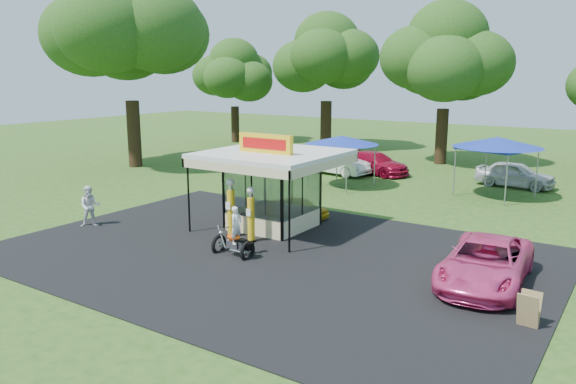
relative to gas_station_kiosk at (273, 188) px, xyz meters
name	(u,v)px	position (x,y,z in m)	size (l,w,h in m)	color
ground	(237,269)	(2.00, -4.99, -1.78)	(120.00, 120.00, 0.00)	#2C4A17
asphalt_apron	(271,253)	(2.00, -2.99, -1.76)	(20.00, 14.00, 0.04)	black
gas_station_kiosk	(273,188)	(0.00, 0.00, 0.00)	(5.40, 5.40, 4.18)	white
gas_pump_left	(231,209)	(-0.60, -2.12, -0.59)	(0.46, 0.46, 2.49)	black
gas_pump_right	(251,216)	(0.49, -2.20, -0.69)	(0.43, 0.43, 2.29)	black
motorcycle	(235,236)	(1.10, -3.98, -1.01)	(1.68, 0.83, 1.99)	black
spare_tires	(245,221)	(-0.87, -0.87, -1.42)	(0.91, 0.63, 0.75)	black
a_frame_sign	(529,310)	(11.35, -4.28, -1.28)	(0.56, 0.52, 0.98)	#593819
kiosk_car	(300,207)	(0.00, 2.21, -1.30)	(1.13, 2.82, 0.96)	gold
pink_sedan	(486,263)	(9.54, -1.73, -1.04)	(2.45, 5.31, 1.48)	#E43E83
spectator_west	(90,206)	(-6.86, -4.26, -0.87)	(0.89, 0.69, 1.83)	white
bg_car_a	(337,163)	(-4.11, 13.23, -1.01)	(1.63, 4.68, 1.54)	white
bg_car_b	(375,163)	(-2.05, 14.79, -1.05)	(2.06, 5.06, 1.47)	#A40C2C
bg_car_c	(515,174)	(6.79, 15.36, -1.02)	(1.80, 4.48, 1.53)	silver
tent_west	(342,141)	(-1.91, 9.81, 0.97)	(4.35, 4.35, 3.04)	gray
tent_east	(498,143)	(6.46, 11.88, 1.20)	(4.71, 4.71, 3.29)	gray
oak_far_a	(234,78)	(-21.03, 23.47, 4.39)	(8.18, 8.18, 9.70)	black
oak_far_b	(327,64)	(-11.42, 24.49, 5.64)	(9.75, 9.75, 11.63)	black
oak_far_c	(446,64)	(0.18, 21.51, 5.54)	(9.79, 9.79, 11.54)	black
oak_near	(129,42)	(-17.82, 7.97, 6.99)	(12.15, 12.15, 14.00)	black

